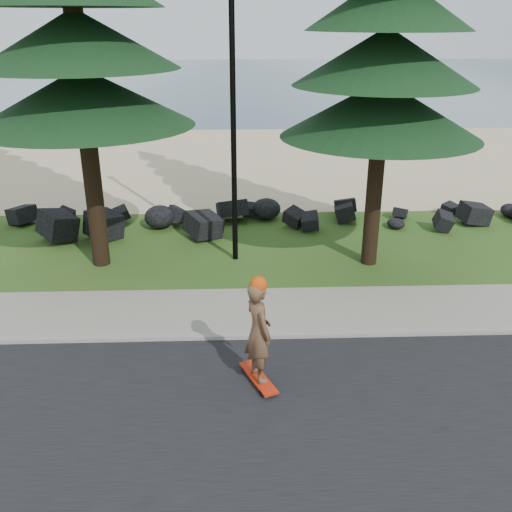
# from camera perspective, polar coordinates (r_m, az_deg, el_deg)

# --- Properties ---
(ground) EXTENTS (160.00, 160.00, 0.00)m
(ground) POSITION_cam_1_polar(r_m,az_deg,el_deg) (12.37, -2.02, -6.06)
(ground) COLOR #294E18
(ground) RESTS_ON ground
(road) EXTENTS (160.00, 7.00, 0.02)m
(road) POSITION_cam_1_polar(r_m,az_deg,el_deg) (8.70, -1.89, -20.46)
(road) COLOR black
(road) RESTS_ON ground
(kerb) EXTENTS (160.00, 0.20, 0.10)m
(kerb) POSITION_cam_1_polar(r_m,az_deg,el_deg) (11.57, -2.01, -8.00)
(kerb) COLOR gray
(kerb) RESTS_ON ground
(sidewalk) EXTENTS (160.00, 2.00, 0.08)m
(sidewalk) POSITION_cam_1_polar(r_m,az_deg,el_deg) (12.53, -2.03, -5.46)
(sidewalk) COLOR gray
(sidewalk) RESTS_ON ground
(beach_sand) EXTENTS (160.00, 15.00, 0.01)m
(beach_sand) POSITION_cam_1_polar(r_m,az_deg,el_deg) (26.03, -2.17, 9.56)
(beach_sand) COLOR tan
(beach_sand) RESTS_ON ground
(ocean) EXTENTS (160.00, 58.00, 0.01)m
(ocean) POSITION_cam_1_polar(r_m,az_deg,el_deg) (62.12, -2.24, 17.30)
(ocean) COLOR #304F5D
(ocean) RESTS_ON ground
(seawall_boulders) EXTENTS (60.00, 2.40, 1.10)m
(seawall_boulders) POSITION_cam_1_polar(r_m,az_deg,el_deg) (17.49, -2.10, 2.84)
(seawall_boulders) COLOR black
(seawall_boulders) RESTS_ON ground
(lamp_post) EXTENTS (0.25, 0.14, 8.14)m
(lamp_post) POSITION_cam_1_polar(r_m,az_deg,el_deg) (14.15, -2.32, 15.34)
(lamp_post) COLOR black
(lamp_post) RESTS_ON ground
(skateboarder) EXTENTS (0.67, 1.12, 2.05)m
(skateboarder) POSITION_cam_1_polar(r_m,az_deg,el_deg) (9.76, 0.24, -7.61)
(skateboarder) COLOR red
(skateboarder) RESTS_ON ground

